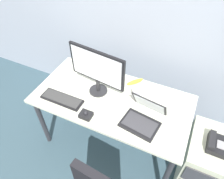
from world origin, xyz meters
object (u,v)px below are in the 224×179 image
object	(u,v)px
desk_phone	(217,144)
trackball_mouse	(86,115)
laptop	(143,117)
coffee_mug	(137,93)
file_cabinet	(205,162)
banana	(135,82)
keyboard	(62,99)
monitor_main	(97,69)

from	to	relation	value
desk_phone	trackball_mouse	size ratio (longest dim) A/B	1.82
laptop	coffee_mug	bearing A→B (deg)	121.68
file_cabinet	banana	bearing A→B (deg)	161.21
desk_phone	trackball_mouse	world-z (taller)	trackball_mouse
file_cabinet	laptop	world-z (taller)	laptop
keyboard	desk_phone	bearing A→B (deg)	7.96
banana	desk_phone	bearing A→B (deg)	-19.93
keyboard	coffee_mug	xyz separation A→B (m)	(0.62, 0.34, 0.04)
trackball_mouse	coffee_mug	bearing A→B (deg)	52.55
monitor_main	banana	world-z (taller)	monitor_main
file_cabinet	keyboard	xyz separation A→B (m)	(-1.41, -0.21, 0.45)
coffee_mug	laptop	bearing A→B (deg)	-58.32
desk_phone	coffee_mug	bearing A→B (deg)	169.71
desk_phone	keyboard	xyz separation A→B (m)	(-1.41, -0.20, 0.11)
monitor_main	file_cabinet	bearing A→B (deg)	-1.78
keyboard	banana	xyz separation A→B (m)	(0.54, 0.51, 0.01)
keyboard	laptop	distance (m)	0.78
monitor_main	keyboard	distance (m)	0.45
file_cabinet	laptop	size ratio (longest dim) A/B	1.70
banana	keyboard	bearing A→B (deg)	-136.92
trackball_mouse	banana	size ratio (longest dim) A/B	0.58
coffee_mug	keyboard	bearing A→B (deg)	-151.36
trackball_mouse	banana	world-z (taller)	trackball_mouse
laptop	trackball_mouse	bearing A→B (deg)	-160.11
desk_phone	keyboard	world-z (taller)	keyboard
trackball_mouse	laptop	bearing A→B (deg)	19.89
desk_phone	monitor_main	size ratio (longest dim) A/B	0.36
file_cabinet	coffee_mug	distance (m)	0.94
file_cabinet	keyboard	size ratio (longest dim) A/B	1.50
monitor_main	keyboard	xyz separation A→B (m)	(-0.26, -0.25, -0.27)
trackball_mouse	monitor_main	bearing A→B (deg)	98.48
laptop	banana	distance (m)	0.47
monitor_main	banana	bearing A→B (deg)	42.02
keyboard	trackball_mouse	world-z (taller)	trackball_mouse
monitor_main	coffee_mug	distance (m)	0.44
desk_phone	laptop	xyz separation A→B (m)	(-0.63, -0.10, 0.15)
desk_phone	coffee_mug	distance (m)	0.81
trackball_mouse	coffee_mug	size ratio (longest dim) A/B	1.04
desk_phone	coffee_mug	xyz separation A→B (m)	(-0.79, 0.14, 0.15)
laptop	coffee_mug	world-z (taller)	laptop
desk_phone	keyboard	distance (m)	1.42
laptop	trackball_mouse	distance (m)	0.50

